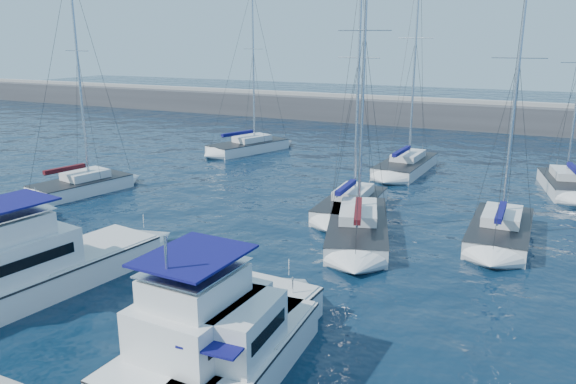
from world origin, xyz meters
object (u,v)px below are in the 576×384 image
at_px(sailboat_mid_a, 82,185).
at_px(motor_yacht_stbd_inner, 214,334).
at_px(sailboat_back_a, 249,146).
at_px(sailboat_back_b, 406,165).
at_px(sailboat_mid_e, 500,230).
at_px(motor_yacht_port_inner, 31,269).
at_px(motor_yacht_stbd_outer, 248,349).
at_px(sailboat_mid_d, 358,226).
at_px(sailboat_mid_c, 351,204).
at_px(sailboat_back_c, 568,184).

bearing_deg(sailboat_mid_a, motor_yacht_stbd_inner, -22.64).
relative_size(sailboat_mid_a, sailboat_back_a, 1.02).
distance_m(motor_yacht_stbd_inner, sailboat_back_b, 31.03).
relative_size(sailboat_mid_a, sailboat_mid_e, 1.02).
distance_m(motor_yacht_port_inner, sailboat_mid_e, 23.57).
height_order(motor_yacht_stbd_outer, sailboat_mid_d, sailboat_mid_d).
bearing_deg(sailboat_back_a, motor_yacht_stbd_inner, -42.25).
relative_size(sailboat_back_a, sailboat_back_b, 0.91).
bearing_deg(sailboat_mid_c, motor_yacht_stbd_inner, -87.27).
bearing_deg(sailboat_back_b, sailboat_back_c, -3.13).
height_order(motor_yacht_port_inner, motor_yacht_stbd_outer, motor_yacht_port_inner).
xyz_separation_m(sailboat_mid_d, sailboat_back_b, (-1.52, 16.67, -0.00)).
distance_m(sailboat_mid_a, sailboat_back_b, 25.37).
bearing_deg(motor_yacht_port_inner, sailboat_mid_a, 136.62).
bearing_deg(sailboat_back_a, sailboat_mid_a, -80.30).
xyz_separation_m(motor_yacht_port_inner, sailboat_back_a, (-7.17, 31.41, -0.60)).
distance_m(motor_yacht_stbd_inner, sailboat_back_c, 31.69).
bearing_deg(motor_yacht_stbd_inner, sailboat_mid_c, 97.53).
xyz_separation_m(motor_yacht_port_inner, motor_yacht_stbd_inner, (10.05, -1.24, 0.00)).
distance_m(sailboat_mid_c, sailboat_back_b, 12.77).
bearing_deg(sailboat_back_a, motor_yacht_stbd_outer, -40.47).
distance_m(sailboat_mid_e, sailboat_back_a, 29.14).
height_order(sailboat_mid_a, sailboat_mid_d, sailboat_mid_d).
xyz_separation_m(sailboat_mid_c, sailboat_back_c, (12.34, 11.58, -0.01)).
bearing_deg(sailboat_mid_c, sailboat_back_c, 40.90).
bearing_deg(motor_yacht_stbd_inner, motor_yacht_port_inner, 175.50).
relative_size(motor_yacht_port_inner, sailboat_mid_a, 0.70).
height_order(motor_yacht_stbd_outer, sailboat_mid_e, sailboat_mid_e).
bearing_deg(sailboat_mid_e, sailboat_back_c, 74.53).
bearing_deg(sailboat_back_b, sailboat_mid_e, -55.41).
height_order(motor_yacht_stbd_inner, sailboat_back_c, sailboat_back_c).
bearing_deg(sailboat_back_a, sailboat_mid_e, -12.38).
bearing_deg(motor_yacht_stbd_inner, sailboat_mid_e, 69.05).
bearing_deg(sailboat_mid_d, sailboat_mid_e, 3.23).
relative_size(sailboat_mid_e, sailboat_back_b, 0.90).
relative_size(sailboat_mid_c, sailboat_back_c, 1.06).
height_order(sailboat_mid_e, sailboat_back_b, sailboat_back_b).
bearing_deg(sailboat_mid_a, sailboat_back_c, 38.67).
height_order(motor_yacht_stbd_outer, sailboat_mid_c, sailboat_mid_c).
distance_m(motor_yacht_stbd_outer, sailboat_mid_d, 14.43).
xyz_separation_m(motor_yacht_stbd_inner, sailboat_mid_e, (7.41, 17.06, -0.59)).
relative_size(sailboat_mid_c, sailboat_mid_e, 0.98).
bearing_deg(motor_yacht_stbd_outer, sailboat_back_a, 116.47).
distance_m(motor_yacht_stbd_inner, sailboat_mid_d, 14.34).
height_order(motor_yacht_port_inner, sailboat_back_a, sailboat_back_a).
relative_size(sailboat_mid_a, sailboat_back_b, 0.92).
xyz_separation_m(motor_yacht_stbd_inner, sailboat_back_b, (-1.34, 31.00, -0.59)).
xyz_separation_m(sailboat_mid_d, sailboat_mid_e, (7.23, 2.73, -0.01)).
bearing_deg(motor_yacht_stbd_outer, sailboat_mid_e, 67.37).
distance_m(motor_yacht_port_inner, sailboat_back_b, 31.01).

